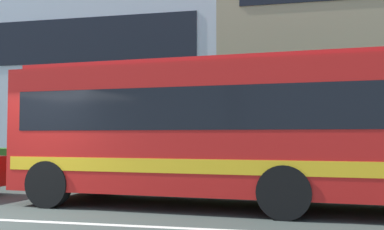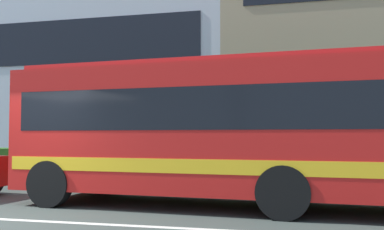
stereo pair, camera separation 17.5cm
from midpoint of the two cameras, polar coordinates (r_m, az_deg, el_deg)
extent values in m
cube|color=#2C621D|center=(13.33, 2.46, -6.90)|extent=(19.86, 1.10, 1.12)
cube|color=silver|center=(25.98, -16.18, 4.70)|extent=(19.82, 10.36, 9.70)
cube|color=black|center=(21.80, -23.01, 8.30)|extent=(18.23, 0.04, 1.94)
cube|color=red|center=(9.47, 8.92, -1.84)|extent=(10.75, 3.16, 2.64)
cube|color=black|center=(9.49, 8.90, 0.56)|extent=(10.11, 3.14, 0.85)
cube|color=yellow|center=(9.49, 8.95, -6.23)|extent=(10.54, 3.17, 0.28)
cube|color=red|center=(9.59, 8.86, 6.45)|extent=(10.30, 2.74, 0.12)
cube|color=black|center=(11.53, -18.24, 0.08)|extent=(0.17, 2.07, 0.93)
cylinder|color=black|center=(10.06, -17.43, -8.48)|extent=(1.02, 0.35, 1.00)
cylinder|color=black|center=(11.99, -11.19, -7.61)|extent=(1.02, 0.35, 1.00)
cylinder|color=black|center=(8.33, 12.29, -9.76)|extent=(1.02, 0.35, 1.00)
cylinder|color=black|center=(10.58, 13.37, -8.24)|extent=(1.02, 0.35, 1.00)
camera|label=1|loc=(0.09, -89.46, -0.03)|focal=41.28mm
camera|label=2|loc=(0.09, 90.54, 0.03)|focal=41.28mm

